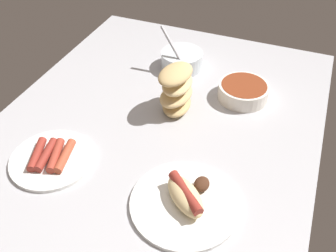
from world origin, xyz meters
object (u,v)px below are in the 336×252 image
bread_stack (176,89)px  plate_hotdog_assembled (186,199)px  bowl_chili (243,91)px  plate_sausages (52,158)px  bowl_coleslaw (182,59)px

bread_stack → plate_hotdog_assembled: bearing=24.3°
bowl_chili → plate_hotdog_assembled: bearing=-3.5°
plate_sausages → bowl_chili: 59.36cm
bread_stack → bowl_coleslaw: bearing=-163.9°
plate_hotdog_assembled → plate_sausages: bearing=-90.4°
bowl_coleslaw → bowl_chili: (9.57, 23.62, -0.50)cm
bowl_chili → bread_stack: bread_stack is taller
plate_sausages → plate_hotdog_assembled: size_ratio=0.85×
plate_hotdog_assembled → bowl_coleslaw: bearing=-159.0°
bowl_chili → bread_stack: (12.67, -17.22, 4.53)cm
plate_sausages → bread_stack: 39.20cm
plate_hotdog_assembled → bowl_chili: size_ratio=1.65×
bowl_coleslaw → plate_hotdog_assembled: 58.23cm
plate_sausages → bowl_coleslaw: bearing=163.9°
bowl_chili → bowl_coleslaw: bearing=-112.0°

